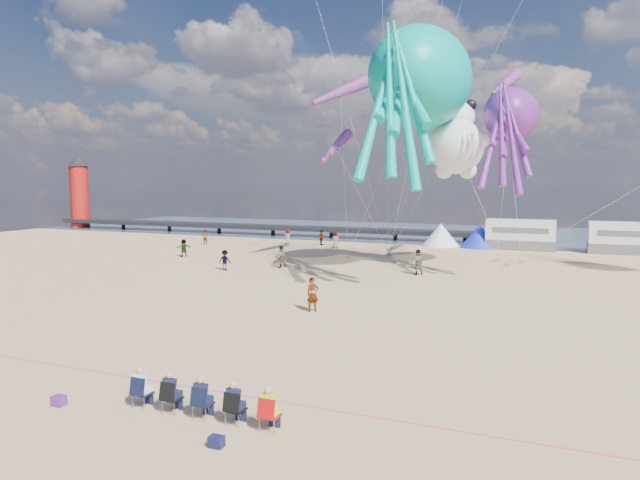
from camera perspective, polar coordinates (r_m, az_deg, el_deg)
The scene contains 32 objects.
ground at distance 23.48m, azimuth -1.35°, elevation -11.25°, with size 120.00×120.00×0.00m, color #D8B17D.
water at distance 76.38m, azimuth 15.47°, elevation 0.57°, with size 120.00×120.00×0.00m, color #384C6C.
pier at distance 74.64m, azimuth -7.47°, elevation 1.37°, with size 60.00×3.00×0.50m, color black.
lighthouse at distance 91.64m, azimuth -22.92°, elevation 3.99°, with size 2.60×2.60×9.00m, color #A5140F.
motorhome_0 at distance 60.85m, azimuth 19.41°, elevation 0.51°, with size 6.60×2.50×3.00m, color silver.
motorhome_1 at distance 61.12m, azimuth 28.33°, elevation 0.15°, with size 6.60×2.50×3.00m, color silver.
tent_white at distance 61.79m, azimuth 11.98°, elevation 0.52°, with size 4.00×4.00×2.40m, color white.
tent_blue at distance 61.21m, azimuth 15.66°, elevation 0.38°, with size 4.00×4.00×2.40m, color #1933CC.
spectator_row at distance 17.64m, azimuth -11.60°, elevation -15.09°, with size 6.10×0.90×1.30m, color black, non-canonical shape.
cooler_purple at distance 20.04m, azimuth -24.64°, elevation -14.41°, with size 0.40×0.30×0.32m, color #59207B.
cooler_navy at distance 16.04m, azimuth -10.32°, elevation -19.22°, with size 0.38×0.28×0.30m, color #13163D.
rope_line at distance 19.26m, azimuth -7.56°, elevation -15.18°, with size 0.03×0.03×34.00m, color #F2338C.
standing_person at distance 30.39m, azimuth -0.73°, elevation -5.47°, with size 0.67×0.44×1.84m, color tan.
beachgoer_0 at distance 58.56m, azimuth 1.56°, elevation 0.01°, with size 0.62×0.41×1.70m, color #7F6659.
beachgoer_1 at distance 42.70m, azimuth 9.70°, elevation -2.19°, with size 0.92×0.60×1.88m, color #7F6659.
beachgoer_2 at distance 44.84m, azimuth -9.49°, elevation -1.99°, with size 0.77×0.60×1.58m, color #7F6659.
beachgoer_3 at distance 61.29m, azimuth 0.13°, elevation 0.23°, with size 1.04×0.60×1.61m, color #7F6659.
beachgoer_4 at distance 53.42m, azimuth -13.47°, elevation -0.77°, with size 0.96×0.40×1.63m, color #7F6659.
beachgoer_5 at distance 63.29m, azimuth -11.42°, elevation 0.30°, with size 1.50×0.48×1.62m, color #7F6659.
beachgoer_6 at distance 62.14m, azimuth -3.26°, elevation 0.32°, with size 0.60×0.40×1.65m, color #7F6659.
beachgoer_7 at distance 45.61m, azimuth -3.94°, elevation -1.68°, with size 0.86×0.56×1.75m, color #7F6659.
sandbag_a at distance 51.01m, azimuth 2.83°, elevation -1.73°, with size 0.50×0.35×0.22m, color gray.
sandbag_b at distance 51.06m, azimuth 17.24°, elevation -1.98°, with size 0.50×0.35×0.22m, color gray.
sandbag_c at distance 48.78m, azimuth 18.15°, elevation -2.37°, with size 0.50×0.35×0.22m, color gray.
sandbag_d at distance 50.79m, azimuth 19.45°, elevation -2.10°, with size 0.50×0.35×0.22m, color gray.
sandbag_e at distance 53.00m, azimuth 6.93°, elevation -1.47°, with size 0.50×0.35×0.22m, color gray.
kite_octopus_teal at distance 42.74m, azimuth 10.02°, elevation 15.62°, with size 5.17×12.07×13.79m, color #00AA9B, non-canonical shape.
kite_octopus_purple at distance 45.60m, azimuth 18.54°, elevation 11.83°, with size 3.85×8.98×10.26m, color #6D2089, non-canonical shape.
kite_panda at distance 44.70m, azimuth 13.48°, elevation 9.07°, with size 5.00×4.70×7.06m, color white, non-canonical shape.
windsock_left at distance 47.50m, azimuth 2.04°, elevation 14.55°, with size 1.10×7.13×7.13m, color red, non-canonical shape.
windsock_mid at distance 50.47m, azimuth 17.99°, elevation 14.57°, with size 1.00×5.25×5.25m, color red, non-canonical shape.
windsock_right at distance 43.00m, azimuth 1.57°, elevation 9.24°, with size 0.90×4.83×4.83m, color red, non-canonical shape.
Camera 1 is at (9.03, -20.53, 6.96)m, focal length 32.00 mm.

